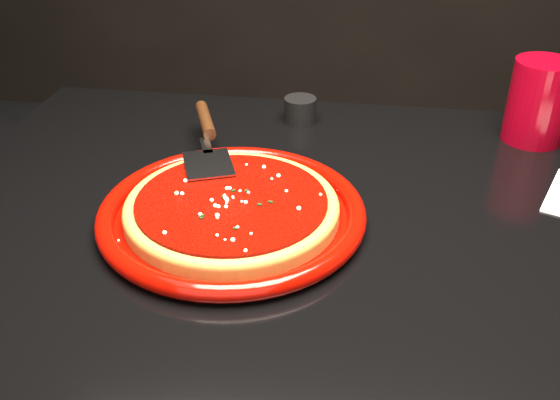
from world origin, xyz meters
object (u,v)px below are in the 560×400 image
at_px(plate, 232,213).
at_px(pizza_server, 208,138).
at_px(ramekin, 300,110).
at_px(cup, 539,101).

xyz_separation_m(plate, pizza_server, (-0.07, 0.16, 0.03)).
xyz_separation_m(plate, ramekin, (0.05, 0.34, 0.01)).
distance_m(plate, pizza_server, 0.17).
distance_m(plate, ramekin, 0.34).
xyz_separation_m(plate, cup, (0.44, 0.32, 0.05)).
height_order(plate, ramekin, ramekin).
bearing_deg(plate, cup, 35.71).
height_order(pizza_server, ramekin, pizza_server).
bearing_deg(pizza_server, ramekin, 34.95).
bearing_deg(ramekin, cup, -2.53).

